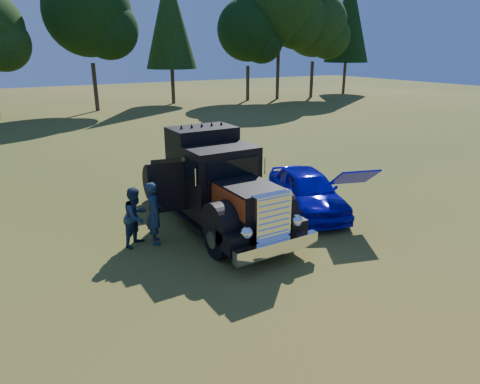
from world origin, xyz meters
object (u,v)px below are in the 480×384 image
(spectator_near, at_px, (154,213))
(spectator_far, at_px, (136,216))
(diamond_t_truck, at_px, (215,186))
(hotrod_coupe, at_px, (307,190))

(spectator_near, distance_m, spectator_far, 0.51)
(diamond_t_truck, relative_size, spectator_near, 3.90)
(spectator_near, bearing_deg, diamond_t_truck, -69.02)
(diamond_t_truck, bearing_deg, spectator_far, -176.37)
(hotrod_coupe, distance_m, spectator_near, 5.39)
(diamond_t_truck, distance_m, spectator_near, 2.21)
(diamond_t_truck, xyz_separation_m, hotrod_coupe, (3.23, -0.58, -0.53))
(diamond_t_truck, bearing_deg, spectator_near, -171.33)
(spectator_far, bearing_deg, hotrod_coupe, -39.22)
(spectator_far, bearing_deg, diamond_t_truck, -31.56)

